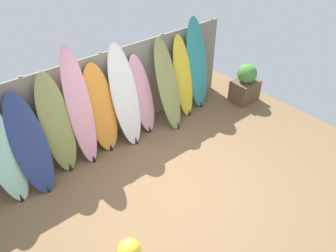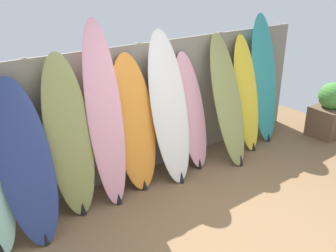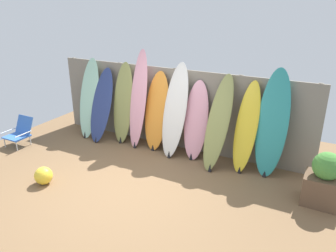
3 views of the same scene
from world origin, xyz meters
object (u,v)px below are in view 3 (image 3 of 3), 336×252
at_px(beach_chair, 20,131).
at_px(planter_box, 324,181).
at_px(surfboard_navy_1, 101,106).
at_px(surfboard_orange_4, 157,112).
at_px(surfboard_seafoam_0, 89,99).
at_px(surfboard_teal_9, 272,124).
at_px(surfboard_white_5, 175,111).
at_px(surfboard_pink_3, 138,100).
at_px(surfboard_pink_6, 196,121).
at_px(beach_ball, 43,176).
at_px(surfboard_olive_7, 218,123).
at_px(surfboard_olive_2, 123,104).
at_px(surfboard_yellow_8, 246,128).

height_order(beach_chair, planter_box, planter_box).
height_order(surfboard_navy_1, surfboard_orange_4, surfboard_orange_4).
height_order(surfboard_seafoam_0, surfboard_teal_9, surfboard_teal_9).
xyz_separation_m(surfboard_seafoam_0, surfboard_white_5, (2.33, 0.01, 0.06)).
bearing_deg(surfboard_seafoam_0, beach_chair, -130.40).
distance_m(surfboard_pink_3, planter_box, 4.04).
xyz_separation_m(surfboard_pink_6, beach_ball, (-2.00, -2.35, -0.64)).
bearing_deg(surfboard_teal_9, beach_ball, -146.39).
height_order(surfboard_pink_6, beach_chair, surfboard_pink_6).
bearing_deg(surfboard_teal_9, surfboard_olive_7, -170.67).
relative_size(surfboard_olive_2, surfboard_pink_6, 1.14).
distance_m(surfboard_pink_3, surfboard_white_5, 0.93).
distance_m(surfboard_seafoam_0, surfboard_yellow_8, 3.85).
relative_size(surfboard_navy_1, surfboard_olive_2, 0.91).
height_order(surfboard_yellow_8, beach_chair, surfboard_yellow_8).
bearing_deg(surfboard_white_5, surfboard_olive_7, -4.88).
bearing_deg(planter_box, surfboard_teal_9, 147.81).
relative_size(surfboard_orange_4, surfboard_white_5, 0.88).
distance_m(surfboard_white_5, beach_ball, 2.87).
distance_m(surfboard_navy_1, beach_ball, 2.33).
bearing_deg(beach_ball, surfboard_seafoam_0, 109.03).
relative_size(surfboard_olive_2, beach_chair, 2.91).
distance_m(surfboard_olive_7, planter_box, 2.13).
bearing_deg(surfboard_orange_4, surfboard_pink_3, -171.98).
xyz_separation_m(planter_box, beach_ball, (-4.56, -1.71, -0.26)).
distance_m(surfboard_olive_2, surfboard_olive_7, 2.37).
bearing_deg(surfboard_teal_9, surfboard_seafoam_0, -178.82).
relative_size(surfboard_white_5, surfboard_olive_7, 1.07).
relative_size(surfboard_navy_1, beach_chair, 2.64).
height_order(surfboard_olive_2, beach_chair, surfboard_olive_2).
height_order(surfboard_olive_7, beach_ball, surfboard_olive_7).
bearing_deg(beach_ball, surfboard_olive_7, 40.72).
bearing_deg(surfboard_olive_7, surfboard_orange_4, 173.60).
relative_size(surfboard_pink_3, surfboard_yellow_8, 1.24).
bearing_deg(surfboard_olive_7, beach_chair, -165.06).
xyz_separation_m(surfboard_orange_4, surfboard_teal_9, (2.49, -0.00, 0.15)).
bearing_deg(surfboard_olive_7, planter_box, -13.36).
relative_size(surfboard_seafoam_0, beach_ball, 5.74).
xyz_separation_m(beach_chair, beach_ball, (1.84, -1.02, -0.16)).
bearing_deg(beach_chair, surfboard_pink_3, 13.07).
xyz_separation_m(surfboard_olive_2, surfboard_orange_4, (0.88, 0.03, -0.06)).
xyz_separation_m(surfboard_seafoam_0, surfboard_yellow_8, (3.85, 0.04, -0.06)).
xyz_separation_m(surfboard_olive_7, planter_box, (2.02, -0.48, -0.49)).
xyz_separation_m(surfboard_olive_2, planter_box, (4.38, -0.62, -0.50)).
bearing_deg(surfboard_seafoam_0, beach_ball, -70.97).
bearing_deg(surfboard_teal_9, surfboard_orange_4, 179.93).
distance_m(surfboard_white_5, surfboard_olive_7, 1.00).
xyz_separation_m(surfboard_olive_2, beach_chair, (-2.01, -1.30, -0.60)).
bearing_deg(beach_ball, surfboard_yellow_8, 36.82).
xyz_separation_m(surfboard_orange_4, surfboard_olive_7, (1.49, -0.17, 0.05)).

